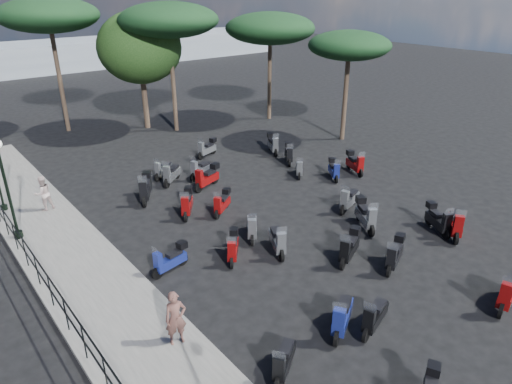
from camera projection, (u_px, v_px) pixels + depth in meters
ground at (268, 237)px, 17.69m from camera, size 120.00×120.00×0.00m
sidewalk at (72, 260)px, 16.05m from camera, size 3.00×30.00×0.15m
railing at (30, 255)px, 14.82m from camera, size 0.04×26.04×1.10m
lamp_post_1 at (5, 181)px, 16.40m from camera, size 0.33×1.21×4.11m
woman at (176, 318)px, 11.97m from camera, size 0.65×0.51×1.57m
pedestrian_far at (43, 193)px, 19.21m from camera, size 0.82×0.68×1.52m
scooter_1 at (284, 361)px, 11.28m from camera, size 1.36×0.95×1.24m
scooter_2 at (233, 248)px, 16.08m from camera, size 1.13×1.27×1.24m
scooter_3 at (170, 260)px, 15.37m from camera, size 1.52×0.55×1.22m
scooter_4 at (187, 204)px, 19.19m from camera, size 1.17×1.44×1.35m
scooter_5 at (146, 189)px, 20.47m from camera, size 1.18×1.66×1.49m
scooter_6 at (342, 317)px, 12.69m from camera, size 1.61×1.04×1.43m
scooter_7 at (374, 317)px, 12.74m from camera, size 1.60×0.72×1.31m
scooter_8 at (252, 227)px, 17.44m from camera, size 1.12×1.39×1.34m
scooter_9 at (278, 241)px, 16.46m from camera, size 0.98×1.59×1.39m
scooter_10 at (207, 178)px, 21.76m from camera, size 1.70×0.82×1.40m
scooter_11 at (164, 170)px, 22.96m from camera, size 1.43×0.78×1.21m
scooter_12 at (507, 293)px, 13.64m from camera, size 1.79×0.72×1.44m
scooter_13 at (349, 248)px, 15.98m from camera, size 1.62×0.91×1.37m
scooter_14 at (366, 216)px, 18.13m from camera, size 1.11×1.63×1.45m
scooter_15 at (222, 203)px, 19.36m from camera, size 1.35×0.99×1.22m
scooter_16 at (171, 174)px, 22.27m from camera, size 1.45×1.14×1.38m
scooter_17 at (201, 170)px, 22.88m from camera, size 1.64×0.71×1.33m
scooter_19 at (395, 255)px, 15.59m from camera, size 1.59×0.86×1.33m
scooter_20 at (349, 200)px, 19.63m from camera, size 1.67×0.76×1.37m
scooter_21 at (299, 169)px, 23.15m from camera, size 1.08×1.14×1.18m
scooter_22 at (289, 154)px, 24.89m from camera, size 1.11×1.37×1.28m
scooter_23 at (207, 149)px, 25.77m from camera, size 1.53×0.73×1.26m
scooter_25 at (455, 225)px, 17.53m from camera, size 1.53×1.19×1.45m
scooter_26 at (438, 220)px, 17.90m from camera, size 0.96×1.53×1.33m
scooter_27 at (355, 164)px, 23.51m from camera, size 0.90×1.61×1.36m
scooter_28 at (334, 170)px, 22.84m from camera, size 0.98×1.32×1.20m
scooter_29 at (273, 145)px, 26.30m from camera, size 0.96×1.58×1.36m
broadleaf_tree at (140, 48)px, 29.10m from camera, size 5.34×5.34×7.55m
pine_0 at (169, 20)px, 27.80m from camera, size 6.15×6.15×8.05m
pine_1 at (270, 28)px, 30.81m from camera, size 6.11×6.11×7.32m
pine_2 at (49, 15)px, 27.62m from camera, size 6.04×6.04×8.31m
pine_3 at (349, 46)px, 26.58m from camera, size 4.86×4.86×6.56m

